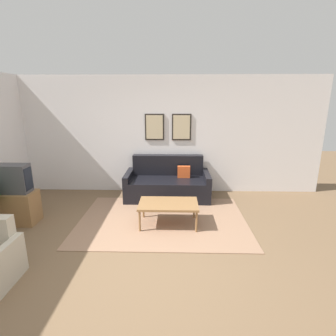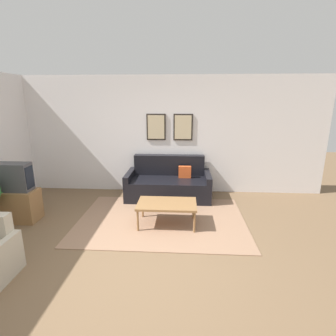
{
  "view_description": "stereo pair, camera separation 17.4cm",
  "coord_description": "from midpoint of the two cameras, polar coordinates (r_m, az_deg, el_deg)",
  "views": [
    {
      "loc": [
        0.57,
        -3.17,
        2.2
      ],
      "look_at": [
        0.45,
        1.85,
        0.85
      ],
      "focal_mm": 28.0,
      "sensor_mm": 36.0,
      "label": 1
    },
    {
      "loc": [
        0.75,
        -3.16,
        2.2
      ],
      "look_at": [
        0.45,
        1.85,
        0.85
      ],
      "focal_mm": 28.0,
      "sensor_mm": 36.0,
      "label": 2
    }
  ],
  "objects": [
    {
      "name": "ground_plane",
      "position": [
        3.91,
        -7.3,
        -19.31
      ],
      "size": [
        16.0,
        16.0,
        0.0
      ],
      "primitive_type": "plane",
      "color": "brown"
    },
    {
      "name": "area_rug",
      "position": [
        4.96,
        -0.36,
        -11.18
      ],
      "size": [
        3.06,
        2.14,
        0.01
      ],
      "color": "#937056",
      "rests_on": "ground_plane"
    },
    {
      "name": "wall_back",
      "position": [
        6.18,
        -2.68,
        7.14
      ],
      "size": [
        8.0,
        0.09,
        2.7
      ],
      "color": "silver",
      "rests_on": "ground_plane"
    },
    {
      "name": "couch",
      "position": [
        5.94,
        0.97,
        -3.51
      ],
      "size": [
        1.86,
        0.9,
        0.92
      ],
      "color": "black",
      "rests_on": "ground_plane"
    },
    {
      "name": "coffee_table",
      "position": [
        4.64,
        0.85,
        -7.99
      ],
      "size": [
        1.03,
        0.62,
        0.42
      ],
      "color": "olive",
      "rests_on": "ground_plane"
    },
    {
      "name": "tv_stand",
      "position": [
        5.55,
        -29.32,
        -7.11
      ],
      "size": [
        0.78,
        0.42,
        0.58
      ],
      "color": "olive",
      "rests_on": "ground_plane"
    },
    {
      "name": "tv",
      "position": [
        5.38,
        -30.03,
        -1.72
      ],
      "size": [
        0.66,
        0.28,
        0.51
      ],
      "color": "#424247",
      "rests_on": "tv_stand"
    },
    {
      "name": "potted_plant_by_window",
      "position": [
        5.75,
        -29.3,
        -4.81
      ],
      "size": [
        0.42,
        0.42,
        0.68
      ],
      "color": "#935638",
      "rests_on": "ground_plane"
    },
    {
      "name": "potted_plant_small",
      "position": [
        5.64,
        -31.71,
        -5.35
      ],
      "size": [
        0.46,
        0.46,
        0.72
      ],
      "color": "#383D42",
      "rests_on": "ground_plane"
    }
  ]
}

